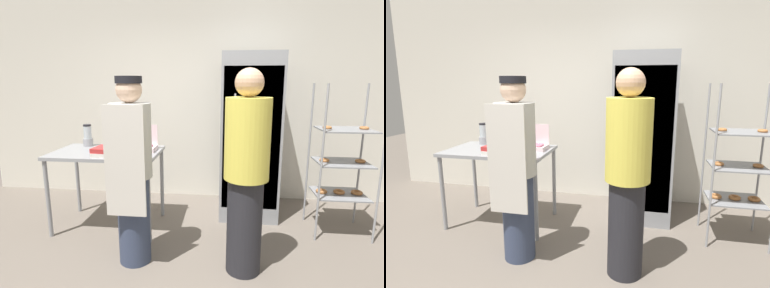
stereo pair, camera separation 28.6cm
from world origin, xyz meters
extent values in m
cube|color=silver|center=(0.00, 2.22, 1.52)|extent=(6.40, 0.12, 3.05)
cube|color=gray|center=(0.61, 1.61, 0.98)|extent=(0.69, 0.66, 1.96)
cube|color=gray|center=(0.61, 1.29, 1.00)|extent=(0.63, 0.02, 1.61)
cylinder|color=silver|center=(0.42, 1.27, 1.03)|extent=(0.02, 0.02, 0.97)
cylinder|color=#93969B|center=(1.28, 0.99, 0.81)|extent=(0.02, 0.02, 1.62)
cylinder|color=#93969B|center=(1.85, 0.99, 0.81)|extent=(0.02, 0.02, 1.62)
cylinder|color=#93969B|center=(1.28, 1.47, 0.81)|extent=(0.02, 0.02, 1.62)
cylinder|color=#93969B|center=(1.85, 1.47, 0.81)|extent=(0.02, 0.02, 1.62)
cube|color=gray|center=(1.57, 1.23, 0.44)|extent=(0.53, 0.44, 0.01)
torus|color=#AD6B38|center=(1.38, 1.23, 0.46)|extent=(0.12, 0.12, 0.04)
torus|color=#AD6B38|center=(1.57, 1.23, 0.46)|extent=(0.12, 0.12, 0.04)
torus|color=#AD6B38|center=(1.75, 1.23, 0.46)|extent=(0.12, 0.12, 0.04)
cube|color=gray|center=(1.57, 1.23, 0.79)|extent=(0.53, 0.44, 0.01)
torus|color=#AD6B38|center=(1.38, 1.23, 0.81)|extent=(0.10, 0.10, 0.03)
torus|color=#AD6B38|center=(1.75, 1.23, 0.81)|extent=(0.10, 0.10, 0.03)
cube|color=gray|center=(1.57, 1.23, 1.15)|extent=(0.53, 0.44, 0.01)
torus|color=#AD6B38|center=(1.38, 1.23, 1.17)|extent=(0.09, 0.09, 0.03)
torus|color=#AD6B38|center=(1.75, 1.23, 1.17)|extent=(0.09, 0.09, 0.03)
cube|color=gray|center=(-0.98, 1.09, 0.87)|extent=(1.17, 0.73, 0.04)
cylinder|color=gray|center=(-1.53, 0.76, 0.42)|extent=(0.04, 0.04, 0.85)
cylinder|color=gray|center=(-0.44, 0.76, 0.42)|extent=(0.04, 0.04, 0.85)
cylinder|color=gray|center=(-1.53, 1.41, 0.42)|extent=(0.04, 0.04, 0.85)
cylinder|color=gray|center=(-0.44, 1.41, 0.42)|extent=(0.04, 0.04, 0.85)
cube|color=silver|center=(-0.57, 1.15, 0.91)|extent=(0.26, 0.23, 0.05)
cube|color=silver|center=(-0.57, 1.27, 1.05)|extent=(0.25, 0.01, 0.23)
torus|color=#C66B84|center=(-0.64, 1.09, 0.95)|extent=(0.08, 0.08, 0.02)
torus|color=#C66B84|center=(-0.57, 1.09, 0.95)|extent=(0.08, 0.08, 0.02)
torus|color=#C66B84|center=(-0.51, 1.09, 0.95)|extent=(0.08, 0.08, 0.02)
torus|color=#C66B84|center=(-0.64, 1.15, 0.95)|extent=(0.08, 0.08, 0.02)
torus|color=#C66B84|center=(-0.57, 1.15, 0.95)|extent=(0.08, 0.08, 0.02)
torus|color=#C66B84|center=(-0.51, 1.15, 0.95)|extent=(0.08, 0.08, 0.02)
torus|color=#C66B84|center=(-0.64, 1.21, 0.95)|extent=(0.08, 0.08, 0.02)
cylinder|color=#99999E|center=(-1.31, 1.32, 0.93)|extent=(0.11, 0.11, 0.09)
cylinder|color=#B2BCC1|center=(-1.31, 1.32, 1.05)|extent=(0.09, 0.09, 0.15)
cylinder|color=black|center=(-1.31, 1.32, 1.13)|extent=(0.09, 0.09, 0.02)
cube|color=silver|center=(-0.89, 0.89, 0.90)|extent=(0.30, 0.25, 0.04)
cube|color=#B72D2D|center=(-0.89, 0.89, 0.95)|extent=(0.31, 0.27, 0.05)
cylinder|color=#333D56|center=(-0.49, 0.44, 0.41)|extent=(0.29, 0.29, 0.81)
cylinder|color=beige|center=(-0.49, 0.44, 1.14)|extent=(0.36, 0.36, 0.64)
sphere|color=beige|center=(-0.49, 0.44, 1.57)|extent=(0.22, 0.22, 0.22)
cube|color=beige|center=(-0.49, 0.25, 0.99)|extent=(0.34, 0.02, 0.93)
cylinder|color=black|center=(-0.49, 0.44, 1.65)|extent=(0.22, 0.22, 0.06)
cylinder|color=#232328|center=(0.50, 0.40, 0.42)|extent=(0.30, 0.30, 0.85)
cylinder|color=#DBCC4C|center=(0.50, 0.40, 1.18)|extent=(0.37, 0.37, 0.67)
sphere|color=tan|center=(0.50, 0.40, 1.63)|extent=(0.23, 0.23, 0.23)
camera|label=1|loc=(0.32, -2.02, 1.63)|focal=28.00mm
camera|label=2|loc=(0.60, -1.97, 1.63)|focal=28.00mm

